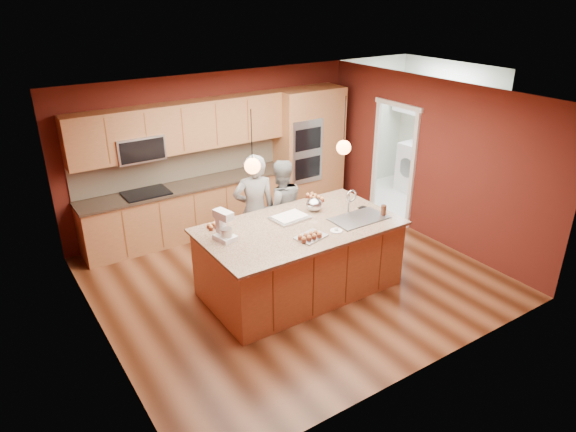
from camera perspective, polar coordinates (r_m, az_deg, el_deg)
floor at (r=7.79m, az=0.50°, el=-6.81°), size 5.50×5.50×0.00m
ceiling at (r=6.80m, az=0.59°, el=13.07°), size 5.50×5.50×0.00m
wall_back at (r=9.25m, az=-8.19°, el=7.23°), size 5.50×0.00×5.50m
wall_front at (r=5.50m, az=15.29°, el=-5.74°), size 5.50×0.00×5.50m
wall_left at (r=6.22m, az=-21.01°, el=-2.89°), size 0.00×5.00×5.00m
wall_right at (r=8.93m, az=15.44°, el=5.97°), size 0.00×5.00×5.00m
cabinet_run at (r=8.89m, az=-11.28°, el=3.81°), size 3.74×0.64×2.30m
oven_column at (r=9.95m, az=2.33°, el=7.48°), size 1.30×0.62×2.30m
doorway_trim at (r=9.52m, az=11.61°, el=5.58°), size 0.08×1.11×2.20m
laundry_room at (r=10.72m, az=16.86°, el=12.11°), size 2.60×2.70×2.70m
pendant_left at (r=6.32m, az=-3.97°, el=5.60°), size 0.20×0.20×0.80m
pendant_right at (r=7.10m, az=6.20°, el=7.62°), size 0.20×0.20×0.80m
island at (r=7.28m, az=1.40°, el=-4.55°), size 2.74×1.53×1.39m
person_left at (r=7.82m, az=-3.73°, el=0.60°), size 0.75×0.60×1.78m
person_right at (r=8.07m, az=-0.84°, el=0.78°), size 0.91×0.79×1.61m
stand_mixer at (r=6.64m, az=-7.11°, el=-1.26°), size 0.27×0.33×0.40m
sheet_cake at (r=7.23m, az=0.20°, el=-0.16°), size 0.54×0.42×0.05m
cooling_rack at (r=6.71m, az=2.56°, el=-2.31°), size 0.45×0.37×0.02m
mixing_bowl at (r=7.48m, az=2.93°, el=1.28°), size 0.24×0.24×0.20m
plate at (r=6.90m, az=5.37°, el=-1.65°), size 0.16×0.16×0.01m
tumbler at (r=7.45m, az=10.56°, el=0.62°), size 0.08×0.08×0.15m
phone at (r=7.68m, az=8.22°, el=0.96°), size 0.14×0.09×0.01m
cupcakes_left at (r=7.03m, az=-8.07°, el=-1.04°), size 0.24×0.16×0.07m
cupcakes_rack at (r=6.63m, az=2.45°, el=-2.23°), size 0.33×0.16×0.07m
cupcakes_right at (r=7.89m, az=3.00°, el=2.08°), size 0.17×0.33×0.07m
washer at (r=10.78m, az=16.78°, el=4.18°), size 0.68×0.69×1.02m
dryer at (r=11.20m, az=14.16°, el=5.27°), size 0.69×0.71×1.03m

